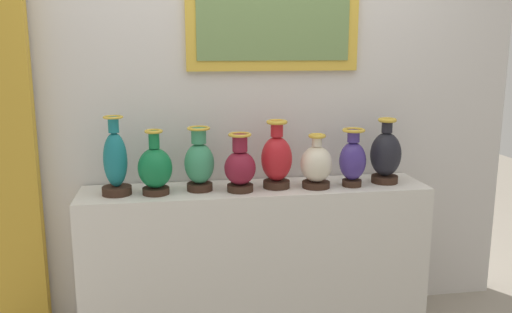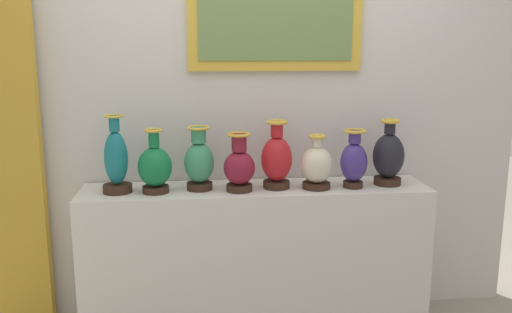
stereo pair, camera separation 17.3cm
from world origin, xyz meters
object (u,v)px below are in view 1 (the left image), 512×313
Objects in this scene: vase_burgundy at (240,167)px; vase_onyx at (386,155)px; vase_teal at (115,163)px; vase_indigo at (353,160)px; vase_jade at (199,163)px; vase_emerald at (155,168)px; vase_crimson at (277,159)px; vase_ivory at (316,165)px.

vase_onyx is (0.87, 0.05, 0.03)m from vase_burgundy.
vase_teal reaches higher than vase_burgundy.
vase_teal reaches higher than vase_onyx.
vase_onyx is (0.22, 0.05, 0.01)m from vase_indigo.
vase_jade is 0.88m from vase_indigo.
vase_teal is 0.21m from vase_emerald.
vase_emerald is at bearing 177.99° from vase_burgundy.
vase_emerald is 0.46m from vase_burgundy.
vase_jade is 1.10× the size of vase_burgundy.
vase_jade is at bearing 8.73° from vase_emerald.
vase_crimson is at bearing 2.13° from vase_emerald.
vase_onyx reaches higher than vase_jade.
vase_crimson is (0.22, 0.04, 0.03)m from vase_burgundy.
vase_ivory is at bearing -0.51° from vase_emerald.
vase_ivory is (0.44, 0.01, -0.01)m from vase_burgundy.
vase_onyx is at bearing 5.78° from vase_ivory.
vase_teal is 0.89m from vase_crimson.
vase_crimson is at bearing 10.90° from vase_burgundy.
vase_crimson is (0.68, 0.03, 0.02)m from vase_emerald.
vase_crimson is 1.16× the size of vase_indigo.
vase_crimson reaches higher than vase_onyx.
vase_ivory is at bearing -174.22° from vase_onyx.
vase_crimson is at bearing 0.09° from vase_teal.
vase_emerald is (0.21, -0.02, -0.03)m from vase_teal.
vase_emerald is at bearing -178.46° from vase_onyx.
vase_emerald is 1.06× the size of vase_indigo.
vase_emerald is 0.68m from vase_crimson.
vase_crimson is 0.66m from vase_onyx.
vase_burgundy is 0.44m from vase_ivory.
vase_teal is 1.32× the size of vase_burgundy.
vase_jade is 0.66m from vase_ivory.
vase_onyx is at bearing -0.07° from vase_jade.
vase_crimson reaches higher than vase_indigo.
vase_crimson reaches higher than vase_emerald.
vase_emerald is at bearing -177.87° from vase_crimson.
vase_jade reaches higher than vase_ivory.
vase_onyx reaches higher than vase_emerald.
vase_emerald is 0.25m from vase_jade.
vase_teal reaches higher than vase_crimson.
vase_emerald reaches higher than vase_burgundy.
vase_teal is at bearing -178.32° from vase_jade.
vase_indigo is at bearing -3.12° from vase_jade.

